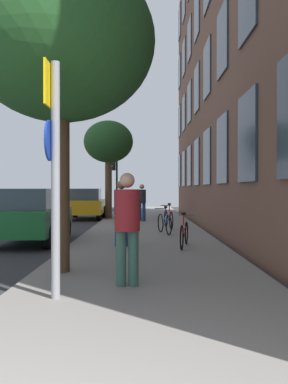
{
  "coord_description": "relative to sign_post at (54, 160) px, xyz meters",
  "views": [
    {
      "loc": [
        1.03,
        -1.59,
        1.63
      ],
      "look_at": [
        1.03,
        12.31,
        1.52
      ],
      "focal_mm": 39.76,
      "sensor_mm": 36.0,
      "label": 1
    }
  ],
  "objects": [
    {
      "name": "ground_plane",
      "position": [
        -2.19,
        10.77,
        -2.03
      ],
      "size": [
        41.8,
        41.8,
        0.0
      ],
      "primitive_type": "plane",
      "color": "#332D28"
    },
    {
      "name": "road_asphalt",
      "position": [
        -4.29,
        10.77,
        -2.03
      ],
      "size": [
        7.0,
        38.0,
        0.01
      ],
      "primitive_type": "cube",
      "color": "#2D2D30",
      "rests_on": "ground"
    },
    {
      "name": "sidewalk",
      "position": [
        1.31,
        10.77,
        -1.97
      ],
      "size": [
        4.2,
        38.0,
        0.12
      ],
      "primitive_type": "cube",
      "color": "gray",
      "rests_on": "ground"
    },
    {
      "name": "building_facade",
      "position": [
        3.9,
        10.27,
        5.14
      ],
      "size": [
        0.56,
        27.0,
        14.28
      ],
      "color": "brown",
      "rests_on": "ground"
    },
    {
      "name": "sign_post",
      "position": [
        0.0,
        0.0,
        0.0
      ],
      "size": [
        0.16,
        0.6,
        3.25
      ],
      "color": "gray",
      "rests_on": "sidewalk"
    },
    {
      "name": "traffic_light",
      "position": [
        -0.54,
        20.36,
        0.48
      ],
      "size": [
        0.43,
        0.24,
        3.48
      ],
      "color": "black",
      "rests_on": "sidewalk"
    },
    {
      "name": "tree_near",
      "position": [
        -0.27,
        1.89,
        2.25
      ],
      "size": [
        3.43,
        3.43,
        5.64
      ],
      "color": "#4C3823",
      "rests_on": "sidewalk"
    },
    {
      "name": "tree_far",
      "position": [
        -0.59,
        15.97,
        1.95
      ],
      "size": [
        2.53,
        2.53,
        4.99
      ],
      "color": "brown",
      "rests_on": "sidewalk"
    },
    {
      "name": "bicycle_0",
      "position": [
        2.28,
        5.15,
        -1.56
      ],
      "size": [
        0.51,
        1.69,
        0.9
      ],
      "color": "black",
      "rests_on": "sidewalk"
    },
    {
      "name": "bicycle_1",
      "position": [
        1.93,
        8.38,
        -1.55
      ],
      "size": [
        0.53,
        1.56,
        0.93
      ],
      "color": "black",
      "rests_on": "sidewalk"
    },
    {
      "name": "bicycle_2",
      "position": [
        2.18,
        10.47,
        -1.54
      ],
      "size": [
        0.42,
        1.76,
        0.96
      ],
      "color": "black",
      "rests_on": "sidewalk"
    },
    {
      "name": "pedestrian_0",
      "position": [
        0.98,
        0.75,
        -0.91
      ],
      "size": [
        0.54,
        0.54,
        1.76
      ],
      "color": "#33594C",
      "rests_on": "sidewalk"
    },
    {
      "name": "pedestrian_1",
      "position": [
        0.65,
        5.27,
        -0.93
      ],
      "size": [
        0.49,
        0.49,
        1.72
      ],
      "color": "navy",
      "rests_on": "sidewalk"
    },
    {
      "name": "pedestrian_2",
      "position": [
        1.14,
        13.9,
        -0.93
      ],
      "size": [
        0.54,
        0.54,
        1.72
      ],
      "color": "navy",
      "rests_on": "sidewalk"
    },
    {
      "name": "car_0",
      "position": [
        -2.12,
        6.85,
        -1.19
      ],
      "size": [
        1.78,
        4.16,
        1.62
      ],
      "color": "#19662D",
      "rests_on": "road_asphalt"
    },
    {
      "name": "car_1",
      "position": [
        -1.84,
        16.75,
        -1.19
      ],
      "size": [
        1.96,
        4.19,
        1.62
      ],
      "color": "orange",
      "rests_on": "road_asphalt"
    }
  ]
}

